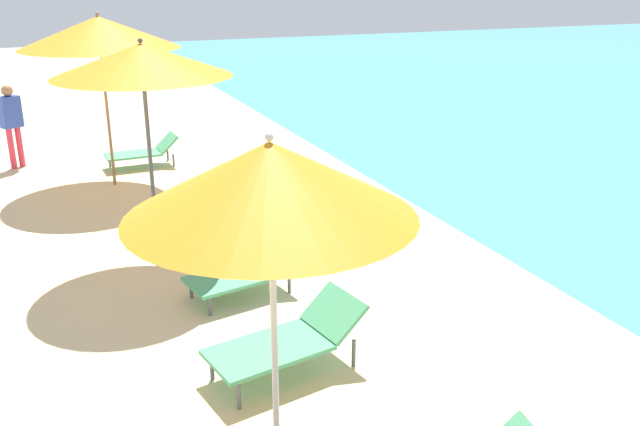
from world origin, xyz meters
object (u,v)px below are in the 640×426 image
object	(u,v)px
lounger_third_shoreside	(288,339)
person_walking_near	(11,118)
umbrella_farthest	(99,32)
lounger_fourth_inland	(243,272)
umbrella_third	(270,180)
lounger_fourth_shoreside	(206,213)
cooler_box	(311,175)
umbrella_fourth	(142,60)
lounger_farthest_shoreside	(143,151)

from	to	relation	value
lounger_third_shoreside	person_walking_near	xyz separation A→B (m)	(-2.32, 8.58, 0.60)
umbrella_farthest	lounger_fourth_inland	bearing A→B (deg)	-80.51
umbrella_third	lounger_fourth_shoreside	distance (m)	5.46
cooler_box	umbrella_third	bearing A→B (deg)	-114.27
lounger_third_shoreside	lounger_fourth_shoreside	world-z (taller)	lounger_third_shoreside
umbrella_fourth	umbrella_farthest	size ratio (longest dim) A/B	0.97
umbrella_third	lounger_farthest_shoreside	bearing A→B (deg)	87.34
lounger_fourth_inland	umbrella_farthest	distance (m)	5.59
lounger_third_shoreside	person_walking_near	size ratio (longest dim) A/B	0.99
lounger_fourth_inland	cooler_box	xyz separation A→B (m)	(2.32, 3.65, -0.10)
lounger_fourth_shoreside	lounger_farthest_shoreside	bearing A→B (deg)	-76.81
lounger_fourth_shoreside	cooler_box	size ratio (longest dim) A/B	2.54
umbrella_third	lounger_fourth_inland	size ratio (longest dim) A/B	1.91
lounger_fourth_inland	umbrella_farthest	xyz separation A→B (m)	(-0.84, 5.03, 2.31)
umbrella_third	person_walking_near	world-z (taller)	umbrella_third
umbrella_fourth	lounger_fourth_shoreside	bearing A→B (deg)	48.30
umbrella_farthest	cooler_box	size ratio (longest dim) A/B	5.40
lounger_farthest_shoreside	person_walking_near	xyz separation A→B (m)	(-2.22, 0.88, 0.64)
umbrella_third	umbrella_fourth	bearing A→B (deg)	92.38
lounger_fourth_shoreside	lounger_farthest_shoreside	xyz separation A→B (m)	(-0.28, 3.75, 0.05)
person_walking_near	cooler_box	bearing A→B (deg)	26.70
lounger_fourth_shoreside	lounger_farthest_shoreside	size ratio (longest dim) A/B	1.01
lounger_third_shoreside	cooler_box	size ratio (longest dim) A/B	2.88
lounger_fourth_shoreside	umbrella_farthest	distance (m)	3.76
umbrella_farthest	person_walking_near	world-z (taller)	umbrella_farthest
umbrella_fourth	person_walking_near	xyz separation A→B (m)	(-1.65, 5.60, -1.62)
umbrella_fourth	lounger_fourth_shoreside	distance (m)	2.65
lounger_fourth_inland	person_walking_near	xyz separation A→B (m)	(-2.40, 6.87, 0.66)
lounger_fourth_shoreside	umbrella_farthest	bearing A→B (deg)	-62.26
umbrella_farthest	lounger_fourth_shoreside	bearing A→B (deg)	-71.15
umbrella_third	lounger_fourth_shoreside	bearing A→B (deg)	82.20
lounger_fourth_shoreside	person_walking_near	size ratio (longest dim) A/B	0.87
umbrella_fourth	cooler_box	xyz separation A→B (m)	(3.07, 2.37, -2.38)
umbrella_third	lounger_fourth_shoreside	size ratio (longest dim) A/B	1.87
lounger_third_shoreside	cooler_box	world-z (taller)	lounger_third_shoreside
lounger_fourth_inland	lounger_fourth_shoreside	bearing A→B (deg)	-103.50
lounger_fourth_shoreside	lounger_farthest_shoreside	distance (m)	3.76
lounger_fourth_shoreside	person_walking_near	world-z (taller)	person_walking_near
person_walking_near	umbrella_farthest	bearing A→B (deg)	11.15
lounger_farthest_shoreside	person_walking_near	distance (m)	2.48
lounger_third_shoreside	umbrella_third	bearing A→B (deg)	54.57
lounger_fourth_shoreside	cooler_box	distance (m)	2.62
lounger_third_shoreside	umbrella_farthest	size ratio (longest dim) A/B	0.53
lounger_fourth_inland	cooler_box	world-z (taller)	lounger_fourth_inland
umbrella_farthest	person_walking_near	xyz separation A→B (m)	(-1.56, 1.85, -1.65)
lounger_third_shoreside	lounger_fourth_inland	xyz separation A→B (m)	(0.08, 1.71, -0.06)
lounger_third_shoreside	cooler_box	bearing A→B (deg)	-124.93
lounger_farthest_shoreside	umbrella_fourth	bearing A→B (deg)	80.39
umbrella_fourth	person_walking_near	distance (m)	6.05
cooler_box	umbrella_fourth	bearing A→B (deg)	-142.37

